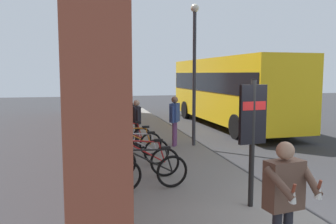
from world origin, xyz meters
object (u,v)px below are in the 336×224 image
at_px(city_bus, 229,88).
at_px(street_lamp, 194,62).
at_px(transit_info_sign, 253,123).
at_px(bicycle_under_window, 138,152).
at_px(bicycle_mid_rack, 134,144).
at_px(tourist_with_hotdogs, 285,193).
at_px(bicycle_by_door, 149,172).
at_px(pedestrian_by_facade, 175,116).
at_px(bicycle_leaning_wall, 127,139).
at_px(bicycle_nearest_sign, 144,161).
at_px(pedestrian_near_bus, 128,113).
at_px(pedestrian_crossing_street, 137,118).

relative_size(city_bus, street_lamp, 2.19).
bearing_deg(transit_info_sign, bicycle_under_window, 26.32).
bearing_deg(bicycle_mid_rack, tourist_with_hotdogs, -171.05).
height_order(bicycle_by_door, pedestrian_by_facade, pedestrian_by_facade).
bearing_deg(city_bus, pedestrian_by_facade, 139.70).
height_order(bicycle_leaning_wall, tourist_with_hotdogs, tourist_with_hotdogs).
bearing_deg(pedestrian_by_facade, city_bus, -40.30).
xyz_separation_m(city_bus, pedestrian_by_facade, (-4.69, 3.98, -0.75)).
distance_m(bicycle_under_window, transit_info_sign, 3.96).
bearing_deg(bicycle_mid_rack, bicycle_under_window, 178.08).
bearing_deg(bicycle_leaning_wall, bicycle_nearest_sign, -179.11).
bearing_deg(pedestrian_by_facade, bicycle_by_door, 159.30).
height_order(bicycle_mid_rack, transit_info_sign, transit_info_sign).
relative_size(bicycle_nearest_sign, bicycle_under_window, 1.00).
height_order(pedestrian_by_facade, tourist_with_hotdogs, pedestrian_by_facade).
distance_m(bicycle_leaning_wall, transit_info_sign, 5.75).
bearing_deg(pedestrian_by_facade, street_lamp, -94.47).
distance_m(bicycle_mid_rack, transit_info_sign, 4.81).
relative_size(transit_info_sign, pedestrian_by_facade, 1.39).
bearing_deg(bicycle_nearest_sign, transit_info_sign, -143.77).
bearing_deg(pedestrian_near_bus, bicycle_by_door, 177.47).
height_order(bicycle_under_window, transit_info_sign, transit_info_sign).
bearing_deg(bicycle_by_door, transit_info_sign, -128.08).
xyz_separation_m(bicycle_by_door, pedestrian_by_facade, (4.37, -1.65, 0.66)).
height_order(bicycle_by_door, transit_info_sign, transit_info_sign).
xyz_separation_m(pedestrian_crossing_street, tourist_with_hotdogs, (-8.12, -0.72, 0.06)).
relative_size(bicycle_leaning_wall, transit_info_sign, 0.71).
distance_m(bicycle_under_window, street_lamp, 4.08).
bearing_deg(pedestrian_by_facade, pedestrian_crossing_street, 77.29).
height_order(city_bus, tourist_with_hotdogs, city_bus).
height_order(bicycle_nearest_sign, bicycle_under_window, same).
bearing_deg(bicycle_under_window, pedestrian_by_facade, -34.72).
bearing_deg(pedestrian_crossing_street, transit_info_sign, -167.48).
bearing_deg(pedestrian_near_bus, tourist_with_hotdogs, -175.55).
xyz_separation_m(bicycle_nearest_sign, tourist_with_hotdogs, (-4.43, -1.07, 0.64)).
distance_m(bicycle_by_door, pedestrian_near_bus, 6.77).
xyz_separation_m(bicycle_nearest_sign, bicycle_leaning_wall, (3.05, 0.05, -0.00)).
distance_m(city_bus, pedestrian_crossing_street, 6.90).
bearing_deg(city_bus, bicycle_nearest_sign, 145.30).
xyz_separation_m(bicycle_under_window, street_lamp, (2.27, -2.29, 2.50)).
height_order(bicycle_mid_rack, bicycle_leaning_wall, same).
relative_size(pedestrian_by_facade, street_lamp, 0.36).
distance_m(bicycle_leaning_wall, pedestrian_by_facade, 1.84).
bearing_deg(bicycle_under_window, pedestrian_near_bus, -3.18).
distance_m(bicycle_leaning_wall, street_lamp, 3.44).
bearing_deg(bicycle_by_door, bicycle_nearest_sign, -1.34).
distance_m(bicycle_by_door, street_lamp, 5.50).
xyz_separation_m(pedestrian_by_facade, tourist_with_hotdogs, (-7.84, 0.56, -0.02)).
distance_m(bicycle_nearest_sign, bicycle_under_window, 1.08).
bearing_deg(street_lamp, bicycle_mid_rack, 119.68).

